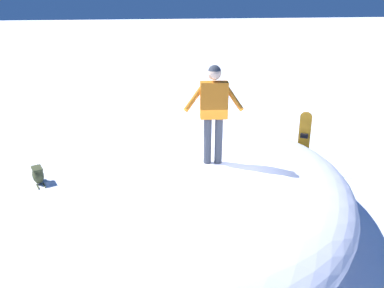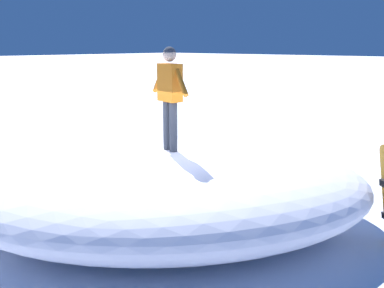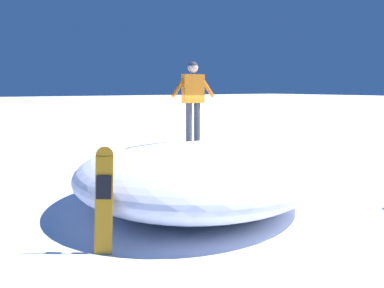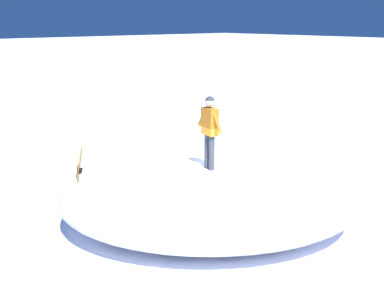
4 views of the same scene
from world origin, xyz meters
name	(u,v)px [view 2 (image 2 of 4)]	position (x,y,z in m)	size (l,w,h in m)	color
ground	(163,239)	(0.00, 0.00, 0.00)	(240.00, 240.00, 0.00)	white
snow_mound	(171,189)	(0.49, 0.28, 0.73)	(7.25, 5.41, 1.46)	white
snowboarder_standing	(170,89)	(0.43, 0.22, 2.54)	(0.32, 1.05, 1.78)	#333842
backpack_near	(159,157)	(3.52, 3.76, 0.22)	(0.66, 0.39, 0.44)	#383D23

